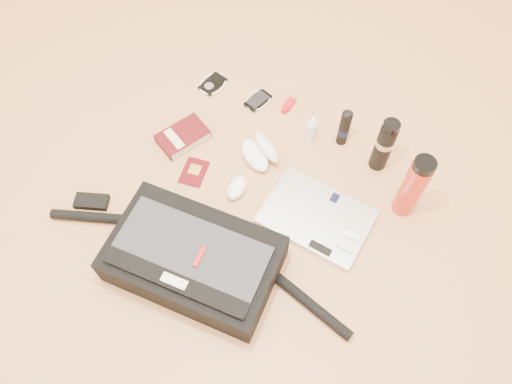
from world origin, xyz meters
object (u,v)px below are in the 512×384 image
Objects in this scene: messenger_bag at (193,259)px; laptop at (317,217)px; thermos_red at (413,187)px; book at (183,137)px; thermos_black at (384,145)px.

laptop is at bearing 45.97° from messenger_bag.
thermos_red is at bearing 40.20° from messenger_bag.
messenger_bag is 3.65× the size of thermos_red.
thermos_red reaches higher than laptop.
thermos_red is (0.20, 0.21, 0.12)m from laptop.
laptop is at bearing 17.80° from book.
thermos_black reaches higher than messenger_bag.
messenger_bag reaches higher than laptop.
messenger_bag is 0.72m from thermos_black.
thermos_black is at bearing 54.78° from messenger_bag.
thermos_red is at bearing -31.09° from thermos_black.
book is 0.72× the size of thermos_red.
thermos_black reaches higher than laptop.
laptop is 1.88× the size of book.
thermos_red reaches higher than book.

